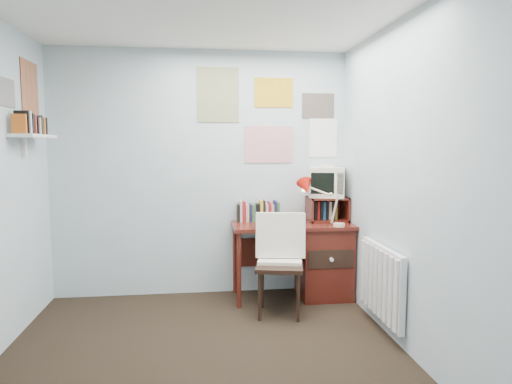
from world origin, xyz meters
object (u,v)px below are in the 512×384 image
crt_tv (327,181)px  wall_shelf (33,136)px  desk (318,257)px  desk_chair (280,267)px  tv_riser (327,209)px  desk_lamp (339,205)px  radiator (381,282)px

crt_tv → wall_shelf: size_ratio=0.57×
desk → desk_chair: desk_chair is taller
crt_tv → tv_riser: bearing=-76.2°
desk_chair → wall_shelf: bearing=-169.9°
desk → desk_lamp: desk_lamp is taller
crt_tv → radiator: crt_tv is taller
tv_riser → wall_shelf: 2.83m
radiator → crt_tv: bearing=99.0°
desk_chair → tv_riser: (0.60, 0.57, 0.44)m
tv_riser → radiator: (0.17, -1.04, -0.47)m
desk_chair → wall_shelf: size_ratio=1.44×
radiator → desk_chair: bearing=148.5°
radiator → wall_shelf: bearing=169.1°
desk_lamp → wall_shelf: bearing=-157.9°
desk_lamp → crt_tv: (-0.02, 0.35, 0.21)m
tv_riser → radiator: bearing=-80.7°
desk_lamp → radiator: bearing=-59.7°
tv_riser → crt_tv: bearing=85.9°
desk_lamp → radiator: size_ratio=0.51×
desk_chair → tv_riser: bearing=55.7°
desk → radiator: size_ratio=1.50×
desk → crt_tv: bearing=47.4°
desk → desk_lamp: 0.62m
wall_shelf → crt_tv: bearing=10.7°
desk_lamp → wall_shelf: wall_shelf is taller
tv_riser → crt_tv: crt_tv is taller
desk → crt_tv: (0.12, 0.13, 0.77)m
wall_shelf → tv_riser: bearing=10.3°
desk → wall_shelf: (-2.57, -0.38, 1.21)m
tv_riser → wall_shelf: size_ratio=0.65×
desk_chair → crt_tv: crt_tv is taller
wall_shelf → desk_lamp: bearing=3.4°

